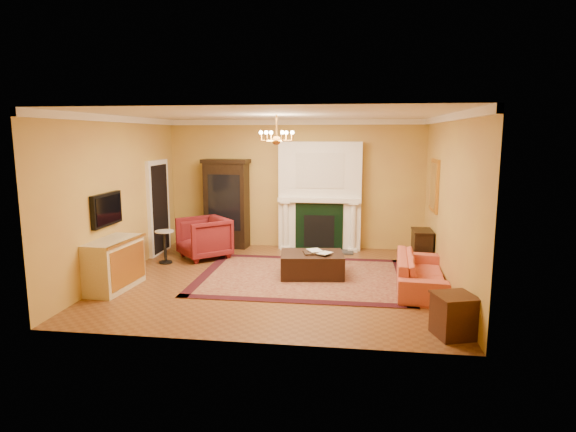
% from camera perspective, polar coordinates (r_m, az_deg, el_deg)
% --- Properties ---
extents(floor, '(6.00, 5.50, 0.02)m').
position_cam_1_polar(floor, '(8.99, -1.30, -7.62)').
color(floor, brown).
rests_on(floor, ground).
extents(ceiling, '(6.00, 5.50, 0.02)m').
position_cam_1_polar(ceiling, '(8.59, -1.38, 11.99)').
color(ceiling, white).
rests_on(ceiling, wall_back).
extents(wall_back, '(6.00, 0.02, 3.00)m').
position_cam_1_polar(wall_back, '(11.38, 0.85, 3.78)').
color(wall_back, '#B07E3F').
rests_on(wall_back, floor).
extents(wall_front, '(6.00, 0.02, 3.00)m').
position_cam_1_polar(wall_front, '(5.99, -5.51, -1.51)').
color(wall_front, '#B07E3F').
rests_on(wall_front, floor).
extents(wall_left, '(0.02, 5.50, 3.00)m').
position_cam_1_polar(wall_left, '(9.61, -19.38, 2.17)').
color(wall_left, '#B07E3F').
rests_on(wall_left, floor).
extents(wall_right, '(0.02, 5.50, 3.00)m').
position_cam_1_polar(wall_right, '(8.71, 18.61, 1.51)').
color(wall_right, '#B07E3F').
rests_on(wall_right, floor).
extents(fireplace, '(1.90, 0.70, 2.50)m').
position_cam_1_polar(fireplace, '(11.17, 3.79, 2.08)').
color(fireplace, white).
rests_on(fireplace, wall_back).
extents(crown_molding, '(6.00, 5.50, 0.12)m').
position_cam_1_polar(crown_molding, '(9.54, -0.45, 11.33)').
color(crown_molding, white).
rests_on(crown_molding, ceiling).
extents(doorway, '(0.08, 1.05, 2.10)m').
position_cam_1_polar(doorway, '(11.17, -15.06, 1.00)').
color(doorway, white).
rests_on(doorway, wall_left).
extents(tv_panel, '(0.09, 0.95, 0.58)m').
position_cam_1_polar(tv_panel, '(9.07, -20.68, 0.73)').
color(tv_panel, black).
rests_on(tv_panel, wall_left).
extents(gilt_mirror, '(0.06, 0.76, 1.05)m').
position_cam_1_polar(gilt_mirror, '(10.06, 16.94, 3.47)').
color(gilt_mirror, gold).
rests_on(gilt_mirror, wall_right).
extents(chandelier, '(0.63, 0.55, 0.53)m').
position_cam_1_polar(chandelier, '(8.59, -1.37, 9.31)').
color(chandelier, '#BB7F33').
rests_on(chandelier, ceiling).
extents(oriental_rug, '(3.93, 2.95, 0.02)m').
position_cam_1_polar(oriental_rug, '(9.15, 1.81, -7.20)').
color(oriental_rug, '#4C1011').
rests_on(oriental_rug, floor).
extents(china_cabinet, '(1.03, 0.53, 2.00)m').
position_cam_1_polar(china_cabinet, '(11.48, -7.28, 1.24)').
color(china_cabinet, black).
rests_on(china_cabinet, floor).
extents(wingback_armchair, '(1.30, 1.30, 0.98)m').
position_cam_1_polar(wingback_armchair, '(10.59, -9.94, -2.33)').
color(wingback_armchair, maroon).
rests_on(wingback_armchair, floor).
extents(pedestal_table, '(0.39, 0.39, 0.69)m').
position_cam_1_polar(pedestal_table, '(10.34, -14.38, -3.27)').
color(pedestal_table, black).
rests_on(pedestal_table, floor).
extents(commode, '(0.65, 1.22, 0.88)m').
position_cam_1_polar(commode, '(8.88, -20.03, -5.41)').
color(commode, beige).
rests_on(commode, floor).
extents(coral_sofa, '(0.74, 2.06, 0.79)m').
position_cam_1_polar(coral_sofa, '(8.69, 15.48, -5.81)').
color(coral_sofa, '#CC4B40').
rests_on(coral_sofa, floor).
extents(end_table, '(0.59, 0.59, 0.55)m').
position_cam_1_polar(end_table, '(6.86, 19.06, -11.21)').
color(end_table, '#391B0F').
rests_on(end_table, floor).
extents(console_table, '(0.37, 0.64, 0.71)m').
position_cam_1_polar(console_table, '(10.25, 15.55, -3.71)').
color(console_table, black).
rests_on(console_table, floor).
extents(leather_ottoman, '(1.26, 0.99, 0.43)m').
position_cam_1_polar(leather_ottoman, '(9.15, 2.84, -5.74)').
color(leather_ottoman, black).
rests_on(leather_ottoman, oriental_rug).
extents(ottoman_tray, '(0.47, 0.41, 0.03)m').
position_cam_1_polar(ottoman_tray, '(9.07, 3.15, -4.37)').
color(ottoman_tray, black).
rests_on(ottoman_tray, leather_ottoman).
extents(book_a, '(0.22, 0.13, 0.31)m').
position_cam_1_polar(book_a, '(9.04, 2.53, -3.31)').
color(book_a, gray).
rests_on(book_a, ottoman_tray).
extents(book_b, '(0.18, 0.12, 0.27)m').
position_cam_1_polar(book_b, '(8.98, 3.88, -3.55)').
color(book_b, gray).
rests_on(book_b, ottoman_tray).
extents(topiary_left, '(0.15, 0.15, 0.40)m').
position_cam_1_polar(topiary_left, '(11.15, 0.82, 3.41)').
color(topiary_left, gray).
rests_on(topiary_left, fireplace).
extents(topiary_right, '(0.15, 0.15, 0.40)m').
position_cam_1_polar(topiary_right, '(11.07, 7.78, 3.28)').
color(topiary_right, gray).
rests_on(topiary_right, fireplace).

